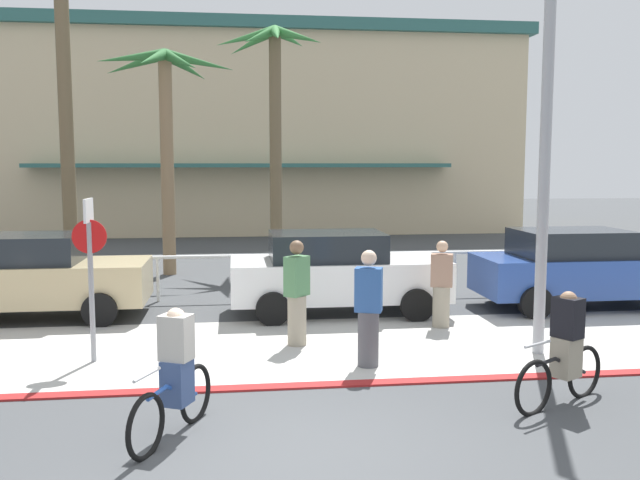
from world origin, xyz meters
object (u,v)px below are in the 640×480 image
(pedestrian_1, at_px, (297,297))
(cyclist_blue_0, at_px, (175,376))
(stop_sign_bike_lane, at_px, (90,256))
(pedestrian_0, at_px, (368,313))
(palm_tree_3, at_px, (165,102))
(pedestrian_2, at_px, (441,288))
(streetlight_curb, at_px, (554,86))
(palm_tree_2, at_px, (61,8))
(car_white_2, at_px, (336,272))
(car_blue_3, at_px, (578,268))
(palm_tree_4, at_px, (274,84))
(car_tan_1, at_px, (31,276))
(cyclist_black_1, at_px, (564,351))

(pedestrian_1, bearing_deg, cyclist_blue_0, -115.22)
(stop_sign_bike_lane, height_order, pedestrian_0, stop_sign_bike_lane)
(stop_sign_bike_lane, xyz_separation_m, palm_tree_3, (0.37, 8.58, 3.06))
(stop_sign_bike_lane, bearing_deg, pedestrian_2, 14.30)
(streetlight_curb, relative_size, palm_tree_2, 0.80)
(palm_tree_2, xyz_separation_m, car_white_2, (6.36, -4.93, -6.16))
(car_blue_3, bearing_deg, pedestrian_0, -145.16)
(car_white_2, height_order, pedestrian_0, pedestrian_0)
(palm_tree_4, relative_size, car_white_2, 1.62)
(palm_tree_4, distance_m, pedestrian_2, 10.06)
(car_tan_1, height_order, cyclist_black_1, car_tan_1)
(pedestrian_2, bearing_deg, palm_tree_4, 107.13)
(cyclist_blue_0, distance_m, cyclist_black_1, 4.90)
(streetlight_curb, bearing_deg, pedestrian_2, 115.68)
(cyclist_black_1, bearing_deg, pedestrian_1, 134.19)
(car_tan_1, distance_m, cyclist_blue_0, 7.19)
(pedestrian_0, bearing_deg, stop_sign_bike_lane, 169.70)
(stop_sign_bike_lane, xyz_separation_m, palm_tree_2, (-2.10, 7.92, 5.35))
(streetlight_curb, bearing_deg, palm_tree_3, 126.14)
(palm_tree_4, xyz_separation_m, pedestrian_0, (0.78, -10.83, -4.59))
(palm_tree_4, height_order, car_white_2, palm_tree_4)
(palm_tree_3, distance_m, cyclist_black_1, 13.37)
(streetlight_curb, bearing_deg, palm_tree_4, 108.94)
(palm_tree_3, height_order, pedestrian_1, palm_tree_3)
(car_tan_1, xyz_separation_m, car_blue_3, (11.30, -0.38, 0.00))
(stop_sign_bike_lane, height_order, car_white_2, stop_sign_bike_lane)
(stop_sign_bike_lane, bearing_deg, pedestrian_0, -10.30)
(pedestrian_0, bearing_deg, cyclist_blue_0, -139.28)
(car_white_2, bearing_deg, cyclist_black_1, -69.38)
(stop_sign_bike_lane, relative_size, palm_tree_3, 0.41)
(pedestrian_1, bearing_deg, car_tan_1, 151.75)
(car_tan_1, bearing_deg, streetlight_curb, -23.79)
(pedestrian_1, bearing_deg, palm_tree_2, 126.01)
(car_tan_1, height_order, cyclist_blue_0, car_tan_1)
(palm_tree_4, distance_m, car_white_2, 8.45)
(streetlight_curb, bearing_deg, cyclist_blue_0, -156.27)
(car_white_2, xyz_separation_m, cyclist_black_1, (2.12, -5.65, -0.18))
(stop_sign_bike_lane, relative_size, pedestrian_1, 1.41)
(palm_tree_3, relative_size, pedestrian_0, 3.43)
(pedestrian_1, bearing_deg, car_white_2, 66.91)
(palm_tree_2, bearing_deg, cyclist_black_1, -51.27)
(stop_sign_bike_lane, xyz_separation_m, car_blue_3, (9.48, 2.92, -0.81))
(cyclist_blue_0, bearing_deg, stop_sign_bike_lane, 116.11)
(car_white_2, distance_m, car_blue_3, 5.22)
(car_tan_1, xyz_separation_m, pedestrian_0, (6.01, -4.06, -0.03))
(car_blue_3, bearing_deg, palm_tree_4, 130.30)
(streetlight_curb, distance_m, cyclist_blue_0, 7.07)
(palm_tree_2, relative_size, car_blue_3, 2.13)
(palm_tree_3, bearing_deg, pedestrian_1, -70.28)
(streetlight_curb, height_order, car_white_2, streetlight_curb)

